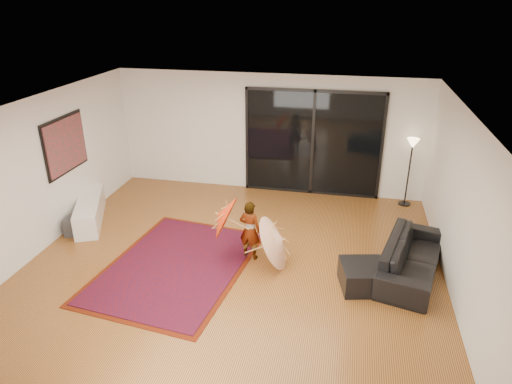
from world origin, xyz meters
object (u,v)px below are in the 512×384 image
(ottoman, at_px, (363,276))
(child, at_px, (250,230))
(sofa, at_px, (412,257))
(media_console, at_px, (90,210))

(ottoman, xyz_separation_m, child, (-1.94, 0.50, 0.34))
(child, bearing_deg, sofa, -166.43)
(media_console, relative_size, ottoman, 2.53)
(media_console, bearing_deg, ottoman, -36.61)
(sofa, distance_m, child, 2.73)
(sofa, relative_size, ottoman, 3.04)
(media_console, xyz_separation_m, child, (3.48, -0.69, 0.30))
(sofa, bearing_deg, ottoman, 139.74)
(media_console, xyz_separation_m, sofa, (6.20, -0.64, 0.06))
(ottoman, distance_m, child, 2.03)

